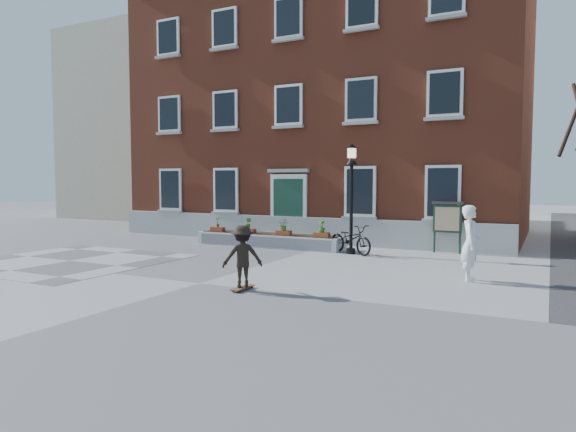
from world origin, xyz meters
The scene contains 10 objects.
ground centered at (0.00, 0.00, 0.00)m, with size 100.00×100.00×0.00m, color gray.
checker_patch centered at (-6.00, 1.00, 0.01)m, with size 6.00×6.00×0.01m, color #525254.
distant_building centered at (-18.00, 20.00, 6.50)m, with size 10.00×12.00×13.00m, color beige.
bicycle centered at (1.61, 6.75, 0.53)m, with size 0.70×2.02×1.06m, color black.
bystander centered at (6.13, 3.49, 1.00)m, with size 0.73×0.48×2.00m, color white.
brick_building centered at (-2.00, 13.98, 6.30)m, with size 18.40×10.85×12.60m.
planter_assembly centered at (-1.99, 7.18, 0.31)m, with size 6.20×1.12×1.15m.
lamp_post centered at (1.62, 6.77, 2.54)m, with size 0.40×0.40×3.93m.
notice_board centered at (4.65, 8.53, 1.26)m, with size 1.10×0.16×1.87m.
skateboarder centered at (1.43, -0.19, 0.82)m, with size 1.10×1.03×1.57m.
Camera 1 is at (7.97, -10.53, 2.64)m, focal length 32.00 mm.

